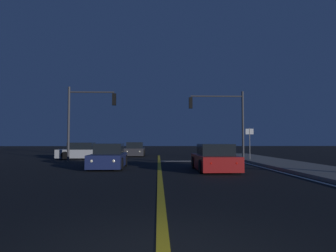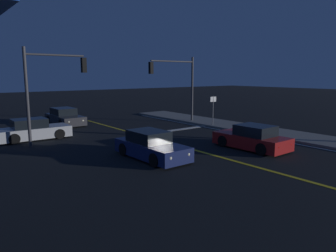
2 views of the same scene
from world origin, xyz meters
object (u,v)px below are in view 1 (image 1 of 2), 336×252
at_px(car_distant_tail_silver, 84,152).
at_px(traffic_signal_far_left, 86,111).
at_px(car_side_waiting_navy, 109,157).
at_px(street_sign_corner, 250,139).
at_px(traffic_signal_near_right, 223,113).
at_px(car_following_oncoming_charcoal, 135,150).
at_px(car_mid_block_red, 215,159).

xyz_separation_m(car_distant_tail_silver, traffic_signal_far_left, (0.61, -1.98, 3.13)).
xyz_separation_m(car_side_waiting_navy, street_sign_corner, (9.33, 4.88, 1.04)).
relative_size(car_side_waiting_navy, traffic_signal_near_right, 0.78).
height_order(car_following_oncoming_charcoal, traffic_signal_near_right, traffic_signal_near_right).
relative_size(car_side_waiting_navy, car_following_oncoming_charcoal, 0.93).
relative_size(car_distant_tail_silver, car_mid_block_red, 1.03).
distance_m(car_side_waiting_navy, car_mid_block_red, 5.83).
xyz_separation_m(car_side_waiting_navy, traffic_signal_near_right, (7.97, 7.68, 3.14)).
height_order(car_distant_tail_silver, street_sign_corner, street_sign_corner).
distance_m(car_distant_tail_silver, car_mid_block_red, 13.43).
relative_size(car_distant_tail_silver, traffic_signal_far_left, 0.78).
bearing_deg(traffic_signal_near_right, traffic_signal_far_left, 7.45).
xyz_separation_m(car_distant_tail_silver, street_sign_corner, (12.67, -3.38, 1.04)).
bearing_deg(traffic_signal_far_left, car_distant_tail_silver, 106.99).
bearing_deg(car_following_oncoming_charcoal, car_mid_block_red, 107.93).
bearing_deg(car_mid_block_red, car_distant_tail_silver, 130.40).
distance_m(traffic_signal_far_left, street_sign_corner, 12.33).
bearing_deg(car_distant_tail_silver, street_sign_corner, 75.73).
height_order(car_side_waiting_navy, traffic_signal_far_left, traffic_signal_far_left).
distance_m(car_mid_block_red, traffic_signal_far_left, 11.99).
bearing_deg(car_distant_tail_silver, traffic_signal_near_right, 87.73).
relative_size(car_distant_tail_silver, street_sign_corner, 1.81).
xyz_separation_m(car_mid_block_red, car_following_oncoming_charcoal, (-5.09, 14.98, 0.00)).
relative_size(car_following_oncoming_charcoal, street_sign_corner, 1.94).
bearing_deg(car_side_waiting_navy, car_following_oncoming_charcoal, -93.26).
xyz_separation_m(car_side_waiting_navy, car_following_oncoming_charcoal, (0.45, 13.17, 0.00)).
xyz_separation_m(car_following_oncoming_charcoal, traffic_signal_near_right, (7.52, -5.49, 3.14)).
xyz_separation_m(car_distant_tail_silver, car_side_waiting_navy, (3.34, -8.26, -0.00)).
bearing_deg(car_following_oncoming_charcoal, traffic_signal_near_right, 143.04).
bearing_deg(car_side_waiting_navy, street_sign_corner, -153.68).
relative_size(car_mid_block_red, traffic_signal_far_left, 0.76).
xyz_separation_m(car_following_oncoming_charcoal, street_sign_corner, (8.88, -8.29, 1.04)).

